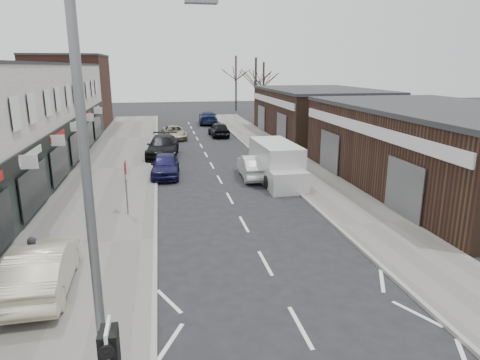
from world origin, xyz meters
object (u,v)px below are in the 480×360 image
pedestrian (34,260)px  parked_car_right_c (208,118)px  sedan_on_pavement (42,267)px  parked_car_left_a (165,165)px  white_van (276,163)px  warning_sign (126,171)px  parked_car_right_b (219,129)px  street_lamp (101,209)px  parked_car_left_b (163,147)px  parked_car_left_c (174,132)px  parked_car_right_a (254,166)px

pedestrian → parked_car_right_c: 40.36m
sedan_on_pavement → parked_car_left_a: sedan_on_pavement is taller
white_van → parked_car_right_c: bearing=91.0°
pedestrian → white_van: bearing=-129.4°
warning_sign → sedan_on_pavement: size_ratio=0.58×
white_van → parked_car_right_c: (-1.11, 27.77, -0.34)m
white_van → parked_car_right_b: size_ratio=1.44×
warning_sign → parked_car_right_b: warning_sign is taller
parked_car_right_c → white_van: bearing=96.7°
street_lamp → white_van: size_ratio=1.30×
parked_car_left_b → parked_car_right_c: (5.69, 19.09, -0.05)m
white_van → sedan_on_pavement: 15.93m
pedestrian → parked_car_left_b: pedestrian is taller
parked_car_right_b → parked_car_left_c: bearing=6.1°
parked_car_left_a → parked_car_right_a: size_ratio=0.96×
warning_sign → parked_car_right_a: 9.63m
warning_sign → parked_car_left_a: (1.85, 7.41, -1.46)m
pedestrian → parked_car_right_b: bearing=-103.9°
street_lamp → parked_car_left_b: 26.79m
parked_car_right_a → parked_car_left_c: bearing=-72.4°
parked_car_left_b → parked_car_right_c: parked_car_left_b is taller
parked_car_left_c → sedan_on_pavement: bearing=-105.8°
parked_car_left_c → parked_car_right_a: bearing=-80.7°
warning_sign → white_van: warning_sign is taller
warning_sign → pedestrian: bearing=-111.4°
white_van → warning_sign: bearing=-151.0°
parked_car_left_c → parked_car_right_b: parked_car_right_b is taller
warning_sign → parked_car_left_b: bearing=82.7°
street_lamp → parked_car_right_a: bearing=70.4°
parked_car_left_a → parked_car_left_c: (1.11, 14.87, -0.11)m
parked_car_left_a → parked_car_right_a: parked_car_right_a is taller
warning_sign → parked_car_left_b: (1.76, 13.69, -1.38)m
parked_car_right_c → pedestrian: bearing=80.2°
parked_car_right_c → parked_car_left_c: bearing=71.3°
parked_car_right_c → parked_car_left_b: bearing=77.8°
warning_sign → pedestrian: 6.92m
warning_sign → parked_car_left_c: (2.96, 22.28, -1.57)m
warning_sign → parked_car_right_c: (7.45, 32.78, -1.42)m
warning_sign → sedan_on_pavement: warning_sign is taller
warning_sign → white_van: size_ratio=0.44×
parked_car_right_b → warning_sign: bearing=69.6°
parked_car_right_c → street_lamp: bearing=85.9°
pedestrian → parked_car_right_b: 30.92m
white_van → pedestrian: white_van is taller
white_van → parked_car_right_a: white_van is taller
sedan_on_pavement → pedestrian: size_ratio=2.86×
parked_car_left_b → parked_car_right_b: 10.87m
pedestrian → parked_car_right_b: pedestrian is taller
pedestrian → parked_car_left_a: pedestrian is taller
sedan_on_pavement → parked_car_left_b: bearing=-102.8°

